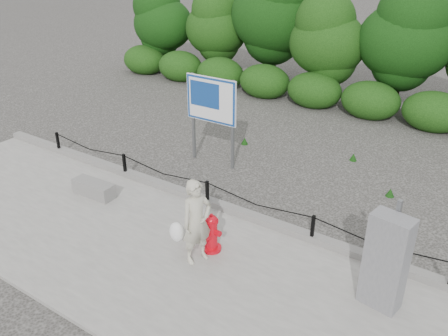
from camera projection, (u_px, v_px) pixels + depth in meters
ground at (207, 208)px, 10.53m from camera, size 90.00×90.00×0.00m
sidewalk at (146, 252)px, 9.02m from camera, size 14.00×4.00×0.08m
curb at (209, 201)px, 10.50m from camera, size 14.00×0.22×0.14m
chain_barrier at (207, 190)px, 10.32m from camera, size 10.06×0.06×0.60m
treeline at (388, 33)px, 15.59m from camera, size 20.25×3.86×4.86m
fire_hydrant at (211, 233)px, 8.85m from camera, size 0.41×0.42×0.79m
pedestrian at (196, 222)px, 8.40m from camera, size 0.78×0.69×1.63m
concrete_block at (94, 188)px, 10.83m from camera, size 1.06×0.39×0.34m
utility_cabinet at (386, 262)px, 7.34m from camera, size 0.68×0.50×1.82m
advertising_sign at (211, 104)px, 11.87m from camera, size 1.46×0.14×2.33m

